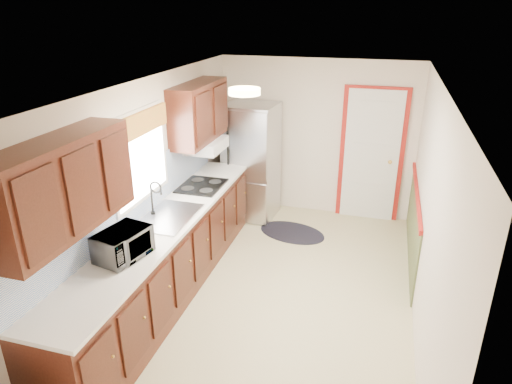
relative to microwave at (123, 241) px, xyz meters
The scene contains 8 objects.
room_shell 1.63m from the microwave, 42.51° to the left, with size 3.20×5.20×2.52m.
kitchen_run 0.86m from the microwave, 92.50° to the left, with size 0.63×4.00×2.20m.
back_wall_trim 3.98m from the microwave, 56.48° to the left, with size 1.12×2.30×2.08m.
ceiling_fixture 1.79m from the microwave, 45.00° to the left, with size 0.30×0.30×0.06m, color #FFD88C.
microwave is the anchor object (origin of this frame).
refrigerator 3.17m from the microwave, 84.66° to the left, with size 0.78×0.76×1.77m.
rug 3.09m from the microwave, 68.65° to the left, with size 0.99×0.64×0.01m, color black.
cooktop 1.86m from the microwave, 89.69° to the left, with size 0.52×0.63×0.02m, color black.
Camera 1 is at (0.99, -4.30, 3.12)m, focal length 32.00 mm.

